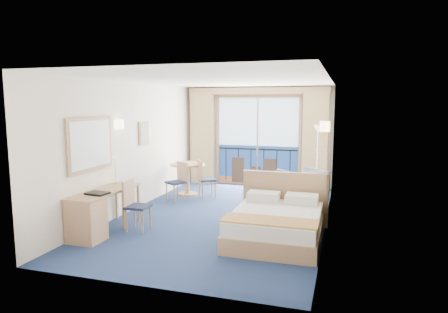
% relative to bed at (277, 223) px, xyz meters
% --- Properties ---
extents(floor, '(6.50, 6.50, 0.00)m').
position_rel_bed_xyz_m(floor, '(-1.26, 1.05, -0.28)').
color(floor, navy).
rests_on(floor, ground).
extents(room_walls, '(4.04, 6.54, 2.72)m').
position_rel_bed_xyz_m(room_walls, '(-1.26, 1.05, 1.50)').
color(room_walls, white).
rests_on(room_walls, ground).
extents(balcony_door, '(2.36, 0.03, 2.52)m').
position_rel_bed_xyz_m(balcony_door, '(-1.26, 4.27, 0.86)').
color(balcony_door, navy).
rests_on(balcony_door, room_walls).
extents(curtain_left, '(0.65, 0.22, 2.55)m').
position_rel_bed_xyz_m(curtain_left, '(-2.81, 4.12, 1.00)').
color(curtain_left, tan).
rests_on(curtain_left, room_walls).
extents(curtain_right, '(0.65, 0.22, 2.55)m').
position_rel_bed_xyz_m(curtain_right, '(0.29, 4.12, 1.00)').
color(curtain_right, tan).
rests_on(curtain_right, room_walls).
extents(pelmet, '(3.80, 0.25, 0.18)m').
position_rel_bed_xyz_m(pelmet, '(-1.26, 4.15, 2.30)').
color(pelmet, tan).
rests_on(pelmet, room_walls).
extents(mirror, '(0.05, 1.25, 0.95)m').
position_rel_bed_xyz_m(mirror, '(-3.23, -0.45, 1.27)').
color(mirror, tan).
rests_on(mirror, room_walls).
extents(wall_print, '(0.04, 0.42, 0.52)m').
position_rel_bed_xyz_m(wall_print, '(-3.23, 1.50, 1.32)').
color(wall_print, tan).
rests_on(wall_print, room_walls).
extents(sconce_left, '(0.18, 0.18, 0.18)m').
position_rel_bed_xyz_m(sconce_left, '(-3.20, 0.45, 1.57)').
color(sconce_left, '#FFE3B2').
rests_on(sconce_left, room_walls).
extents(sconce_right, '(0.18, 0.18, 0.18)m').
position_rel_bed_xyz_m(sconce_right, '(0.68, 0.90, 1.57)').
color(sconce_right, '#FFE3B2').
rests_on(sconce_right, room_walls).
extents(bed, '(1.58, 1.88, 1.00)m').
position_rel_bed_xyz_m(bed, '(0.00, 0.00, 0.00)').
color(bed, tan).
rests_on(bed, ground).
extents(nightstand, '(0.45, 0.43, 0.59)m').
position_rel_bed_xyz_m(nightstand, '(0.50, 1.27, 0.02)').
color(nightstand, tan).
rests_on(nightstand, ground).
extents(phone, '(0.20, 0.16, 0.09)m').
position_rel_bed_xyz_m(phone, '(0.45, 1.25, 0.35)').
color(phone, beige).
rests_on(phone, nightstand).
extents(armchair, '(1.22, 1.22, 0.80)m').
position_rel_bed_xyz_m(armchair, '(0.15, 2.55, 0.12)').
color(armchair, '#4F5360').
rests_on(armchair, ground).
extents(floor_lamp, '(0.24, 0.24, 1.71)m').
position_rel_bed_xyz_m(floor_lamp, '(0.39, 3.77, 1.02)').
color(floor_lamp, silver).
rests_on(floor_lamp, ground).
extents(desk, '(0.54, 1.58, 0.74)m').
position_rel_bed_xyz_m(desk, '(-2.97, -0.89, 0.13)').
color(desk, tan).
rests_on(desk, ground).
extents(desk_chair, '(0.41, 0.40, 0.90)m').
position_rel_bed_xyz_m(desk_chair, '(-2.53, -0.25, 0.23)').
color(desk_chair, '#1C2443').
rests_on(desk_chair, ground).
extents(folder, '(0.38, 0.30, 0.03)m').
position_rel_bed_xyz_m(folder, '(-2.91, -0.76, 0.48)').
color(folder, black).
rests_on(folder, desk).
extents(desk_lamp, '(0.13, 0.13, 0.48)m').
position_rel_bed_xyz_m(desk_lamp, '(-3.08, 0.07, 0.82)').
color(desk_lamp, silver).
rests_on(desk_lamp, desk).
extents(round_table, '(0.87, 0.87, 0.78)m').
position_rel_bed_xyz_m(round_table, '(-2.67, 2.64, 0.31)').
color(round_table, tan).
rests_on(round_table, ground).
extents(table_chair_a, '(0.55, 0.55, 0.91)m').
position_rel_bed_xyz_m(table_chair_a, '(-2.16, 2.43, 0.23)').
color(table_chair_a, '#1C2443').
rests_on(table_chair_a, ground).
extents(table_chair_b, '(0.53, 0.54, 0.89)m').
position_rel_bed_xyz_m(table_chair_b, '(-2.65, 2.04, 0.22)').
color(table_chair_b, '#1C2443').
rests_on(table_chair_b, ground).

